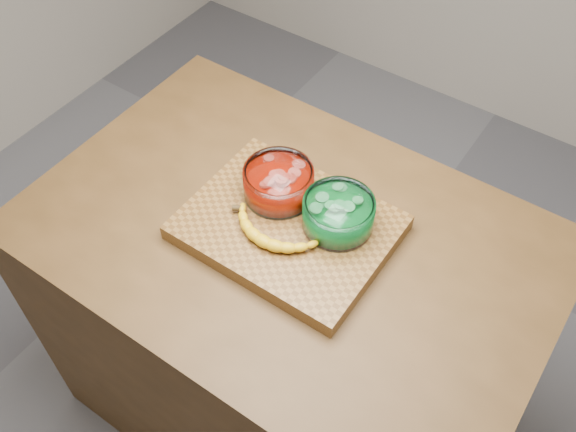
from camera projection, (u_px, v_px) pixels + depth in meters
The scene contains 6 objects.
ground at pixel (288, 400), 2.15m from camera, with size 3.50×3.50×0.00m, color #5E5D62.
counter at pixel (288, 332), 1.80m from camera, with size 1.20×0.80×0.90m, color #4C3217.
cutting_board at pixel (288, 227), 1.44m from camera, with size 0.45×0.35×0.04m, color brown.
bowl_red at pixel (279, 183), 1.45m from camera, with size 0.16×0.16×0.08m.
bowl_green at pixel (338, 214), 1.39m from camera, with size 0.16×0.16×0.07m.
banana at pixel (270, 233), 1.39m from camera, with size 0.24×0.11×0.03m, color gold, non-canonical shape.
Camera 1 is at (0.51, -0.75, 2.04)m, focal length 40.00 mm.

